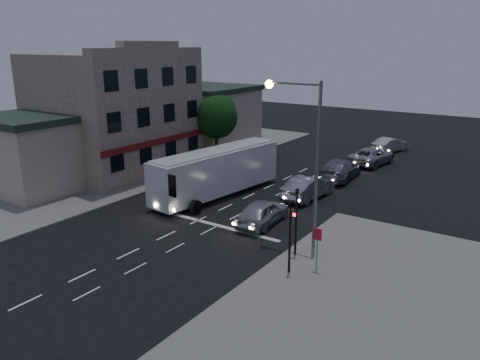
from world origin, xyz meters
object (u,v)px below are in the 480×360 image
Objects in this scene: car_suv at (263,212)px; car_sedan_a at (308,187)px; car_sedan_b at (340,169)px; traffic_signal_main at (296,213)px; car_extra at (390,145)px; streetlight at (307,146)px; street_tree at (216,115)px; car_sedan_c at (372,156)px; regulatory_sign at (317,242)px; tour_bus at (217,171)px; traffic_signal_side at (290,228)px.

car_suv is 0.91× the size of car_sedan_a.
traffic_signal_main is (3.82, -15.42, 1.58)m from car_sedan_b.
traffic_signal_main reaches higher than car_extra.
streetlight is at bearing 152.45° from car_suv.
car_sedan_a is (0.10, 6.25, 0.05)m from car_suv.
street_tree is (-15.81, 14.25, 2.08)m from traffic_signal_main.
car_sedan_c is at bearing -87.99° from car_sedan_a.
traffic_signal_main is 3.61m from streetlight.
traffic_signal_main is 2.14m from regulatory_sign.
car_extra is at bearing -86.67° from car_sedan_a.
traffic_signal_main is (3.46, -28.09, 1.67)m from car_extra.
car_suv is (5.80, -3.05, -1.11)m from tour_bus.
car_extra is at bearing -81.12° from car_sedan_c.
car_extra is at bearing 81.26° from tour_bus.
regulatory_sign is at bearing 43.92° from traffic_signal_side.
car_sedan_b is (0.04, 12.40, 0.05)m from car_suv.
car_sedan_b is 15.25m from streetlight.
street_tree is (-17.51, 15.26, 2.90)m from regulatory_sign.
car_suv is 6.92m from regulatory_sign.
tour_bus reaches higher than regulatory_sign.
car_sedan_b is at bearing -85.16° from car_sedan_a.
regulatory_sign is at bearing 122.19° from car_sedan_a.
car_suv is at bearing -43.22° from street_tree.
street_tree is (-12.35, -13.84, 3.75)m from car_extra.
tour_bus reaches higher than car_extra.
car_sedan_a is 1.11× the size of car_extra.
car_sedan_c is 15.08m from street_tree.
tour_bus is at bearing 148.05° from regulatory_sign.
traffic_signal_side is at bearing -44.50° from street_tree.
car_sedan_a is 0.89× the size of car_sedan_c.
car_extra is at bearing 97.87° from traffic_signal_side.
car_sedan_a is 1.23× the size of traffic_signal_main.
traffic_signal_side is at bearing -136.08° from regulatory_sign.
car_suv is 6.96m from traffic_signal_side.
traffic_signal_main is at bearing -42.03° from street_tree.
car_sedan_c is 0.63× the size of streetlight.
tour_bus reaches higher than car_sedan_a.
car_sedan_b is (5.84, 9.34, -1.06)m from tour_bus.
tour_bus reaches higher than car_suv.
traffic_signal_side is at bearing 128.76° from car_suv.
traffic_signal_side is (3.97, -23.75, 1.63)m from car_sedan_c.
car_extra is at bearing 96.85° from streetlight.
tour_bus is 11.18m from streetlight.
tour_bus is at bearing 32.71° from car_sedan_a.
car_sedan_a is 11.67m from regulatory_sign.
tour_bus is at bearing 142.16° from traffic_signal_side.
streetlight is at bearing 115.43° from car_extra.
car_sedan_b is 12.59m from street_tree.
street_tree reaches higher than traffic_signal_main.
traffic_signal_main is 0.66× the size of street_tree.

